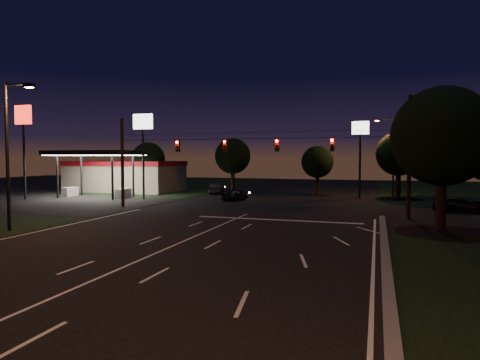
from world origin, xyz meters
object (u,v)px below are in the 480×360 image
at_px(tree_right_near, 442,138).
at_px(car_oncoming_b, 217,189).
at_px(car_oncoming_a, 235,195).
at_px(car_cross, 461,205).
at_px(utility_pole_right, 408,219).

bearing_deg(tree_right_near, car_oncoming_b, 137.30).
bearing_deg(car_oncoming_a, car_cross, -177.19).
bearing_deg(car_oncoming_a, tree_right_near, 156.12).
xyz_separation_m(car_oncoming_a, car_cross, (20.53, -3.82, 0.00)).
relative_size(car_oncoming_a, car_cross, 0.85).
height_order(utility_pole_right, car_cross, utility_pole_right).
height_order(tree_right_near, car_cross, tree_right_near).
xyz_separation_m(tree_right_near, car_oncoming_b, (-22.53, 20.79, -5.03)).
height_order(tree_right_near, car_oncoming_a, tree_right_near).
xyz_separation_m(utility_pole_right, car_oncoming_a, (-16.26, 8.68, 0.61)).
distance_m(utility_pole_right, tree_right_near, 7.61).
bearing_deg(car_oncoming_a, utility_pole_right, 165.26).
bearing_deg(tree_right_near, car_oncoming_a, 142.77).
relative_size(utility_pole_right, tree_right_near, 1.03).
relative_size(tree_right_near, car_oncoming_a, 2.43).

